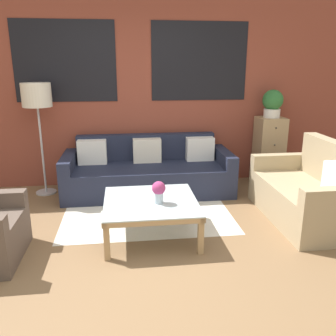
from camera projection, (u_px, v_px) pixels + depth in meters
ground_plane at (148, 265)px, 3.26m from camera, size 16.00×16.00×0.00m
wall_back_brick at (134, 90)px, 5.18m from camera, size 8.40×0.09×2.80m
rug at (147, 212)px, 4.40m from camera, size 2.02×1.47×0.00m
couch_dark at (148, 173)px, 5.06m from camera, size 2.33×0.88×0.78m
settee_vintage at (309, 194)px, 4.14m from camera, size 0.80×1.48×0.92m
coffee_table at (151, 205)px, 3.72m from camera, size 0.96×0.96×0.40m
floor_lamp at (37, 99)px, 4.70m from camera, size 0.39×0.39×1.53m
drawer_cabinet at (269, 150)px, 5.42m from camera, size 0.39×0.40×1.00m
potted_plant at (273, 103)px, 5.22m from camera, size 0.30×0.30×0.41m
flower_vase at (159, 191)px, 3.61m from camera, size 0.14×0.14×0.23m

